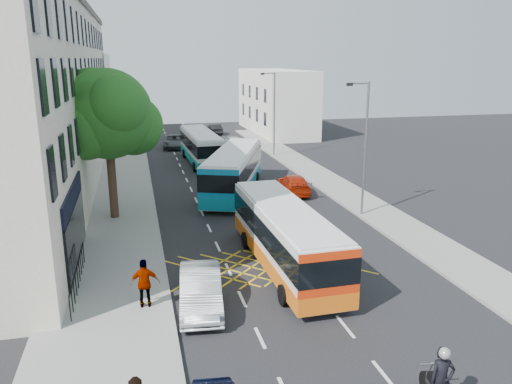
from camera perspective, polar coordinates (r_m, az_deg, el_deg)
ground at (r=19.08m, az=10.16°, el=-14.91°), size 120.00×120.00×0.00m
pavement_left at (r=31.48m, az=-15.80°, el=-2.86°), size 5.00×70.00×0.15m
pavement_right at (r=34.63m, az=11.63°, el=-0.97°), size 3.00×70.00×0.15m
terrace_main at (r=40.21m, az=-24.07°, el=9.93°), size 8.30×45.00×13.50m
terrace_far at (r=70.50m, az=-19.72°, el=10.58°), size 8.00×20.00×10.00m
building_right at (r=65.76m, az=2.26°, el=10.29°), size 6.00×18.00×8.00m
street_tree at (r=30.18m, az=-16.67°, el=8.42°), size 6.30×5.70×8.80m
lamp_near at (r=30.46m, az=12.24°, el=5.58°), size 1.45×0.15×8.00m
lamp_far at (r=49.07m, az=1.99°, el=9.39°), size 1.45×0.15×8.00m
railings at (r=22.27m, az=-19.73°, el=-8.97°), size 0.08×5.60×1.14m
bus_near at (r=23.01m, az=3.36°, el=-5.06°), size 2.77×10.51×2.94m
bus_mid at (r=35.63m, az=-2.57°, el=2.41°), size 6.45×11.42×3.16m
bus_far at (r=46.46m, az=-6.30°, el=5.17°), size 2.90×10.54×2.94m
motorbike at (r=15.27m, az=20.39°, el=-19.80°), size 0.79×2.30×2.05m
parked_car_silver at (r=19.89m, az=-6.35°, el=-11.02°), size 2.04×4.64×1.48m
red_hatchback at (r=36.07m, az=4.33°, el=0.91°), size 2.29×4.73×1.33m
distant_car_grey at (r=55.19m, az=-9.31°, el=5.73°), size 2.78×5.22×1.40m
distant_car_silver at (r=54.04m, az=-2.67°, el=5.73°), size 2.09×4.31×1.42m
distant_car_dark at (r=64.67m, az=-4.76°, el=7.18°), size 1.57×3.99×1.29m
pedestrian_far at (r=19.86m, az=-12.59°, el=-10.14°), size 1.15×0.51×1.94m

